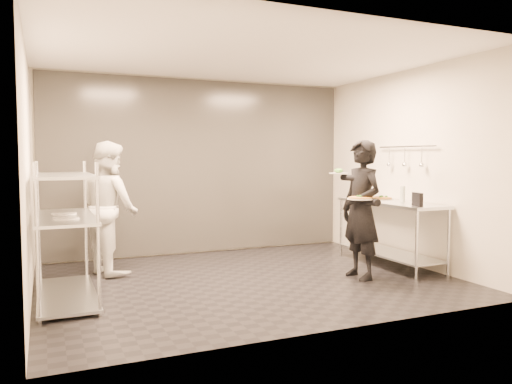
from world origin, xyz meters
name	(u,v)px	position (x,y,z in m)	size (l,w,h in m)	color
room_shell	(218,167)	(0.00, 1.18, 1.40)	(5.00, 4.00, 2.80)	black
pass_rack	(65,229)	(-2.15, 0.00, 0.77)	(0.60, 1.60, 1.50)	silver
prep_counter	(390,222)	(2.18, 0.00, 0.63)	(0.60, 1.80, 0.92)	silver
utensil_rail	(405,157)	(2.43, 0.00, 1.55)	(0.07, 1.20, 0.31)	silver
waiter	(361,210)	(1.36, -0.46, 0.88)	(0.64, 0.42, 1.76)	black
chef	(110,207)	(-1.55, 1.10, 0.88)	(0.86, 0.67, 1.76)	silver
pizza_plate_near	(360,198)	(1.23, -0.62, 1.04)	(0.33, 0.33, 0.05)	silver
pizza_plate_far	(381,198)	(1.50, -0.67, 1.04)	(0.31, 0.31, 0.05)	silver
salad_plate	(339,172)	(1.24, -0.12, 1.36)	(0.25, 0.25, 0.07)	silver
pos_monitor	(417,199)	(2.06, -0.69, 1.01)	(0.05, 0.24, 0.17)	black
bottle_green	(357,190)	(2.01, 0.58, 1.05)	(0.07, 0.07, 0.26)	gray
bottle_clear	(403,194)	(2.31, -0.11, 1.03)	(0.07, 0.07, 0.22)	gray
bottle_dark	(362,190)	(2.17, 0.68, 1.05)	(0.07, 0.07, 0.25)	black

